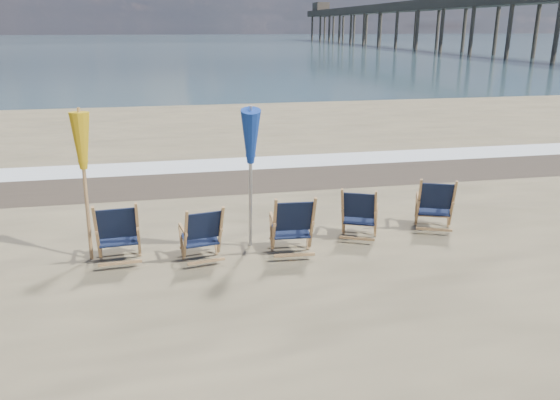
% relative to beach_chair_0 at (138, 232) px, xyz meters
% --- Properties ---
extents(ocean, '(400.00, 400.00, 0.00)m').
position_rel_beach_chair_0_xyz_m(ocean, '(2.20, 125.81, -0.53)').
color(ocean, '#334B55').
rests_on(ocean, ground).
extents(surf_foam, '(200.00, 1.40, 0.01)m').
position_rel_beach_chair_0_xyz_m(surf_foam, '(2.20, 6.11, -0.53)').
color(surf_foam, silver).
rests_on(surf_foam, ground).
extents(wet_sand_strip, '(200.00, 2.60, 0.00)m').
position_rel_beach_chair_0_xyz_m(wet_sand_strip, '(2.20, 4.61, -0.53)').
color(wet_sand_strip, '#42362A').
rests_on(wet_sand_strip, ground).
extents(beach_chair_0, '(0.73, 0.81, 1.06)m').
position_rel_beach_chair_0_xyz_m(beach_chair_0, '(0.00, 0.00, 0.00)').
color(beach_chair_0, black).
rests_on(beach_chair_0, ground).
extents(beach_chair_1, '(0.73, 0.79, 0.97)m').
position_rel_beach_chair_0_xyz_m(beach_chair_1, '(1.24, -0.16, -0.05)').
color(beach_chair_1, black).
rests_on(beach_chair_1, ground).
extents(beach_chair_2, '(0.74, 0.82, 1.07)m').
position_rel_beach_chair_0_xyz_m(beach_chair_2, '(2.66, -0.27, 0.00)').
color(beach_chair_2, black).
rests_on(beach_chair_2, ground).
extents(beach_chair_3, '(0.86, 0.90, 0.98)m').
position_rel_beach_chair_0_xyz_m(beach_chair_3, '(3.85, 0.11, -0.04)').
color(beach_chair_3, black).
rests_on(beach_chair_3, ground).
extents(beach_chair_4, '(0.89, 0.94, 1.03)m').
position_rel_beach_chair_0_xyz_m(beach_chair_4, '(5.32, 0.26, -0.02)').
color(beach_chair_4, black).
rests_on(beach_chair_4, ground).
extents(umbrella_yellow, '(0.30, 0.30, 2.29)m').
position_rel_beach_chair_0_xyz_m(umbrella_yellow, '(-0.75, 0.38, 1.22)').
color(umbrella_yellow, '#AD7E4D').
rests_on(umbrella_yellow, ground).
extents(umbrella_blue, '(0.30, 0.30, 2.42)m').
position_rel_beach_chair_0_xyz_m(umbrella_blue, '(1.75, 0.11, 1.34)').
color(umbrella_blue, '#A5A5AD').
rests_on(umbrella_blue, ground).
extents(fishing_pier, '(4.40, 140.00, 9.30)m').
position_rel_beach_chair_0_xyz_m(fishing_pier, '(40.20, 71.81, 4.12)').
color(fishing_pier, '#4C4237').
rests_on(fishing_pier, ground).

